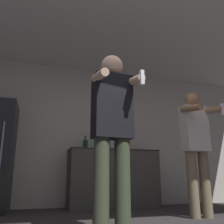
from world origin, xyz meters
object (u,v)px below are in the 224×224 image
at_px(bottle_tall_gin, 112,146).
at_px(person_man_side, 196,142).
at_px(bottle_dark_rum, 85,144).
at_px(bottle_clear_vodka, 94,145).
at_px(person_woman_foreground, 112,128).
at_px(bottle_amber_bourbon, 121,144).

bearing_deg(bottle_tall_gin, person_man_side, -60.31).
bearing_deg(bottle_dark_rum, bottle_clear_vodka, 0.00).
bearing_deg(person_woman_foreground, bottle_amber_bourbon, 69.09).
distance_m(bottle_clear_vodka, person_man_side, 1.76).
bearing_deg(bottle_clear_vodka, bottle_dark_rum, -180.00).
xyz_separation_m(bottle_dark_rum, person_man_side, (1.26, -1.37, -0.10)).
bearing_deg(person_man_side, bottle_tall_gin, 119.69).
height_order(bottle_tall_gin, person_man_side, person_man_side).
bearing_deg(bottle_amber_bourbon, bottle_clear_vodka, -180.00).
xyz_separation_m(bottle_amber_bourbon, bottle_tall_gin, (-0.18, -0.00, -0.03)).
bearing_deg(person_woman_foreground, bottle_clear_vodka, 82.72).
height_order(bottle_tall_gin, person_woman_foreground, person_woman_foreground).
relative_size(bottle_tall_gin, person_man_side, 0.15).
bearing_deg(bottle_dark_rum, bottle_tall_gin, 0.00).
bearing_deg(person_man_side, bottle_dark_rum, 132.58).
bearing_deg(bottle_amber_bourbon, person_woman_foreground, -110.91).
xyz_separation_m(bottle_amber_bourbon, person_man_side, (0.60, -1.37, -0.12)).
bearing_deg(bottle_tall_gin, bottle_amber_bourbon, 0.00).
height_order(bottle_dark_rum, bottle_amber_bourbon, bottle_amber_bourbon).
xyz_separation_m(bottle_clear_vodka, person_woman_foreground, (-0.26, -2.01, -0.09)).
distance_m(bottle_clear_vodka, person_woman_foreground, 2.02).
distance_m(bottle_clear_vodka, bottle_dark_rum, 0.15).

